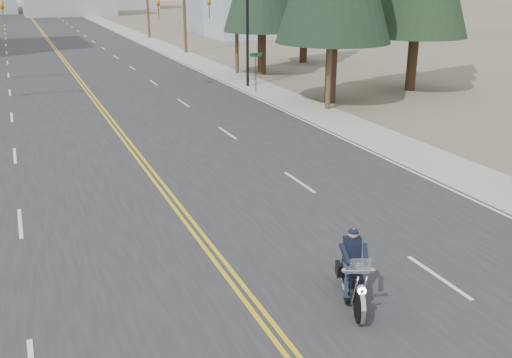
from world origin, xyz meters
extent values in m
cube|color=#303033|center=(0.00, 70.00, 0.01)|extent=(20.00, 200.00, 0.01)
cube|color=#A5A5A0|center=(11.50, 70.00, 0.01)|extent=(3.00, 200.00, 0.01)
imported|color=#BF8C0C|center=(-4.70, 32.00, 6.05)|extent=(0.21, 0.26, 1.30)
cylinder|color=black|center=(11.00, 32.00, 3.50)|extent=(0.20, 0.20, 7.00)
imported|color=#BF8C0C|center=(8.20, 32.00, 6.05)|extent=(0.21, 0.26, 1.30)
imported|color=#BF8C0C|center=(4.70, 32.00, 6.05)|extent=(0.21, 0.26, 1.30)
cylinder|color=black|center=(10.80, 30.00, 1.30)|extent=(0.06, 0.06, 2.60)
cube|color=#0C5926|center=(10.80, 30.00, 2.50)|extent=(0.90, 0.03, 0.25)
cylinder|color=brown|center=(12.50, 23.00, 5.75)|extent=(0.30, 0.30, 11.50)
cylinder|color=brown|center=(12.50, 38.00, 5.50)|extent=(0.30, 0.30, 11.00)
cylinder|color=#382619|center=(13.62, 24.67, 1.86)|extent=(0.72, 0.72, 3.72)
cylinder|color=#382619|center=(20.93, 26.18, 1.84)|extent=(0.80, 0.80, 3.67)
cylinder|color=#382619|center=(14.17, 36.73, 1.71)|extent=(0.60, 0.60, 3.41)
cylinder|color=#382619|center=(20.50, 41.59, 1.44)|extent=(0.67, 0.67, 2.87)
camera|label=1|loc=(-4.56, -6.31, 7.42)|focal=40.00mm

